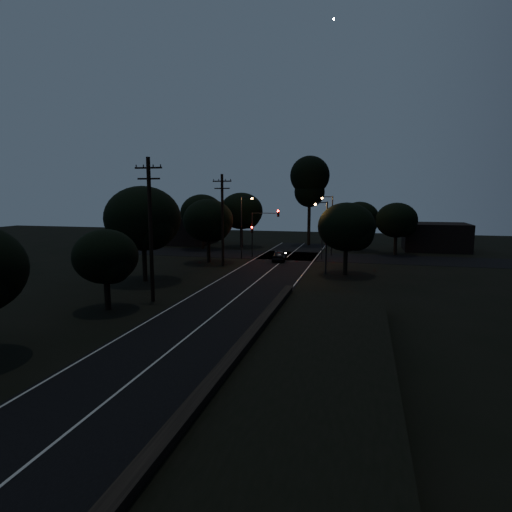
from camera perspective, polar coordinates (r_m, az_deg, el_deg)
The scene contains 23 objects.
ground at distance 19.33m, azimuth -18.75°, elevation -17.51°, with size 160.00×160.00×0.00m, color black.
road_surface at distance 47.35m, azimuth 2.13°, elevation -1.78°, with size 60.00×70.00×0.03m.
retaining_wall at distance 19.18m, azimuth 7.19°, elevation -15.30°, with size 6.93×26.00×1.60m.
utility_pole_mid at distance 33.53m, azimuth -13.90°, elevation 3.70°, with size 2.20×0.30×11.00m.
utility_pole_far at distance 49.16m, azimuth -4.50°, elevation 4.99°, with size 2.20×0.30×10.50m.
tree_left_b at distance 32.04m, azimuth -19.28°, elevation -0.26°, with size 4.58×4.58×5.82m.
tree_left_c at distance 41.56m, azimuth -14.63°, elevation 4.65°, with size 7.15×7.15×9.03m.
tree_left_d at distance 51.72m, azimuth -6.23°, elevation 4.58°, with size 6.07×6.07×7.70m.
tree_far_nw at distance 67.01m, azimuth -1.81°, elevation 5.89°, with size 6.71×6.71×8.50m.
tree_far_w at distance 64.84m, azimuth -7.07°, elevation 5.62°, with size 6.46×6.46×8.23m.
tree_far_ne at distance 64.46m, azimuth 13.78°, elevation 4.80°, with size 5.67×5.67×7.17m.
tree_far_e at distance 61.62m, azimuth 18.42°, elevation 4.44°, with size 5.61×5.61×7.11m.
tree_right_a at distance 44.51m, azimuth 12.22°, elevation 3.64°, with size 5.85×5.85×7.43m.
tall_pine at distance 70.05m, azimuth 7.18°, elevation 9.89°, with size 6.31×6.31×14.33m.
building_left at distance 73.09m, azimuth -9.84°, elevation 3.38°, with size 10.00×8.00×4.40m, color black.
building_right at distance 68.52m, azimuth 22.81°, elevation 2.37°, with size 9.00×7.00×4.00m, color black.
signal_left at distance 56.59m, azimuth -0.52°, elevation 2.76°, with size 0.28×0.35×4.10m.
signal_right at distance 54.97m, azimuth 8.80°, elevation 2.50°, with size 0.28×0.35×4.10m.
signal_mast at distance 56.06m, azimuth 1.15°, elevation 4.24°, with size 3.70×0.35×6.25m.
streetlight_a at distance 54.72m, azimuth -1.77°, elevation 4.45°, with size 1.66×0.26×8.00m.
streetlight_b at distance 58.75m, azimuth 9.91°, elevation 4.60°, with size 1.66×0.26×8.00m.
streetlight_c at distance 44.81m, azimuth 9.17°, elevation 3.15°, with size 1.46×0.26×7.50m.
car at distance 53.27m, azimuth 3.13°, elevation 0.07°, with size 1.62×4.02×1.37m, color black.
Camera 1 is at (9.80, -14.47, 8.26)m, focal length 30.00 mm.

